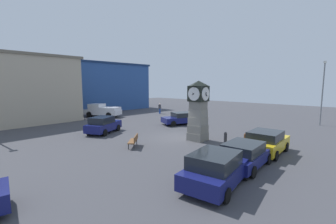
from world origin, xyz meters
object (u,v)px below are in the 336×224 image
(bollard_mid_row, at_px, (245,140))
(car_end_of_row, at_px, (103,125))
(car_navy_sedan, at_px, (216,169))
(pickup_truck, at_px, (102,110))
(bollard_near_tower, at_px, (260,142))
(bollard_far_row, at_px, (225,139))
(clock_tower, at_px, (198,110))
(car_near_tower, at_px, (245,154))
(bench, at_px, (134,140))
(car_by_building, at_px, (266,142))
(car_far_lot, at_px, (181,118))
(pedestrian_near_bench, at_px, (160,108))
(street_lamp_near_road, at_px, (323,89))

(bollard_mid_row, relative_size, car_end_of_row, 0.25)
(car_navy_sedan, height_order, pickup_truck, pickup_truck)
(bollard_near_tower, relative_size, bollard_far_row, 0.81)
(car_end_of_row, height_order, pickup_truck, pickup_truck)
(clock_tower, distance_m, car_near_tower, 6.67)
(car_navy_sedan, xyz_separation_m, pickup_truck, (9.08, 23.09, 0.11))
(bollard_near_tower, distance_m, bench, 9.40)
(bollard_far_row, xyz_separation_m, car_by_building, (0.29, -2.85, 0.23))
(car_far_lot, xyz_separation_m, pedestrian_near_bench, (5.37, 8.26, 0.21))
(bollard_near_tower, bearing_deg, car_by_building, -146.68)
(bollard_near_tower, xyz_separation_m, bench, (-5.95, 7.27, 0.07))
(car_end_of_row, bearing_deg, car_navy_sedan, -102.47)
(car_end_of_row, bearing_deg, car_far_lot, -18.52)
(car_end_of_row, bearing_deg, bollard_near_tower, -70.44)
(car_by_building, distance_m, pedestrian_near_bench, 21.88)
(car_far_lot, bearing_deg, car_end_of_row, 161.48)
(car_far_lot, bearing_deg, pickup_truck, 101.41)
(bollard_near_tower, distance_m, bollard_mid_row, 1.11)
(bollard_near_tower, bearing_deg, car_near_tower, -172.13)
(bench, bearing_deg, car_navy_sedan, -102.71)
(bollard_mid_row, xyz_separation_m, pedestrian_near_bench, (9.82, 17.68, 0.40))
(car_far_lot, bearing_deg, car_navy_sedan, -136.71)
(bollard_mid_row, distance_m, pickup_truck, 21.74)
(clock_tower, height_order, car_by_building, clock_tower)
(bollard_mid_row, height_order, bollard_far_row, bollard_far_row)
(pedestrian_near_bench, bearing_deg, bollard_far_row, -122.73)
(bollard_far_row, relative_size, car_by_building, 0.27)
(pickup_truck, bearing_deg, car_end_of_row, -122.82)
(pedestrian_near_bench, bearing_deg, bollard_mid_row, -119.06)
(car_by_building, bearing_deg, bollard_far_row, 95.80)
(car_near_tower, relative_size, car_end_of_row, 0.99)
(bollard_near_tower, height_order, car_far_lot, car_far_lot)
(car_by_building, height_order, car_end_of_row, car_end_of_row)
(bench, xyz_separation_m, street_lamp_near_road, (19.62, -9.37, 3.58))
(bench, distance_m, street_lamp_near_road, 22.04)
(car_by_building, bearing_deg, bollard_near_tower, 33.32)
(clock_tower, bearing_deg, pedestrian_near_bench, 53.29)
(pickup_truck, bearing_deg, street_lamp_near_road, -63.45)
(clock_tower, distance_m, pedestrian_near_bench, 17.31)
(car_far_lot, relative_size, car_end_of_row, 1.07)
(car_far_lot, height_order, pedestrian_near_bench, pedestrian_near_bench)
(bollard_mid_row, relative_size, bench, 0.68)
(pickup_truck, distance_m, street_lamp_near_road, 27.72)
(street_lamp_near_road, bearing_deg, bench, 154.48)
(bollard_near_tower, height_order, car_by_building, car_by_building)
(clock_tower, height_order, bollard_near_tower, clock_tower)
(clock_tower, distance_m, car_end_of_row, 9.30)
(bollard_near_tower, height_order, car_near_tower, car_near_tower)
(car_near_tower, xyz_separation_m, bench, (-1.36, 7.91, -0.22))
(car_far_lot, bearing_deg, bollard_near_tower, -110.32)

